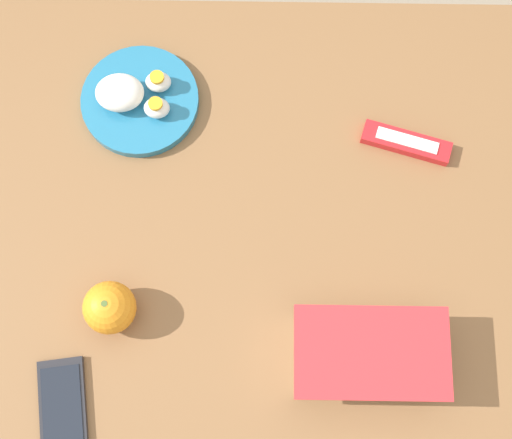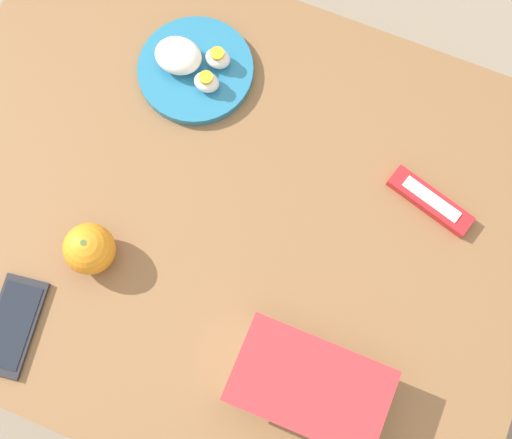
# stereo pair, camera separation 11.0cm
# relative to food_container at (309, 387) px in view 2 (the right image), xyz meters

# --- Properties ---
(ground_plane) EXTENTS (10.00, 10.00, 0.00)m
(ground_plane) POSITION_rel_food_container_xyz_m (0.22, -0.20, -0.75)
(ground_plane) COLOR gray
(table) EXTENTS (1.02, 0.81, 0.71)m
(table) POSITION_rel_food_container_xyz_m (0.22, -0.20, -0.12)
(table) COLOR brown
(table) RESTS_ON ground_plane
(food_container) EXTENTS (0.22, 0.13, 0.07)m
(food_container) POSITION_rel_food_container_xyz_m (0.00, 0.00, 0.00)
(food_container) COLOR white
(food_container) RESTS_ON table
(orange_fruit) EXTENTS (0.08, 0.08, 0.08)m
(orange_fruit) POSITION_rel_food_container_xyz_m (0.38, -0.06, 0.01)
(orange_fruit) COLOR orange
(orange_fruit) RESTS_ON table
(rice_plate) EXTENTS (0.19, 0.19, 0.06)m
(rice_plate) POSITION_rel_food_container_xyz_m (0.37, -0.41, -0.01)
(rice_plate) COLOR teal
(rice_plate) RESTS_ON table
(candy_bar) EXTENTS (0.15, 0.07, 0.02)m
(candy_bar) POSITION_rel_food_container_xyz_m (-0.07, -0.34, -0.02)
(candy_bar) COLOR red
(candy_bar) RESTS_ON table
(cell_phone) EXTENTS (0.09, 0.16, 0.01)m
(cell_phone) POSITION_rel_food_container_xyz_m (0.45, 0.09, -0.03)
(cell_phone) COLOR #232328
(cell_phone) RESTS_ON table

